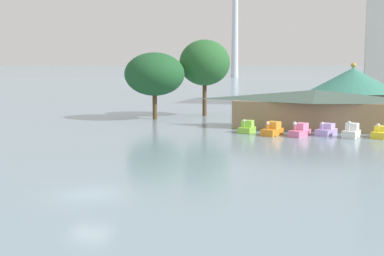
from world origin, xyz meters
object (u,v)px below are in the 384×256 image
object	(u,v)px
pedal_boat_orange	(272,130)
shoreline_tree_mid	(205,63)
boathouse	(315,109)
pedal_boat_lime	(247,128)
pedal_boat_pink	(300,131)
pedal_boat_white	(351,132)
shoreline_tree_tall_left	(155,74)
pedal_boat_lavender	(326,130)
green_roof_pavilion	(353,89)
pedal_boat_yellow	(380,133)

from	to	relation	value
pedal_boat_orange	shoreline_tree_mid	world-z (taller)	shoreline_tree_mid
shoreline_tree_mid	boathouse	bearing A→B (deg)	-34.25
pedal_boat_lime	pedal_boat_pink	distance (m)	6.02
pedal_boat_pink	shoreline_tree_mid	size ratio (longest dim) A/B	0.29
pedal_boat_white	shoreline_tree_tall_left	bearing A→B (deg)	-97.83
boathouse	pedal_boat_lime	bearing A→B (deg)	-142.29
boathouse	shoreline_tree_tall_left	bearing A→B (deg)	167.59
pedal_boat_lime	pedal_boat_lavender	xyz separation A→B (m)	(8.57, 0.47, -0.03)
pedal_boat_orange	green_roof_pavilion	world-z (taller)	green_roof_pavilion
pedal_boat_lime	pedal_boat_lavender	world-z (taller)	pedal_boat_lime
pedal_boat_pink	pedal_boat_lavender	bearing A→B (deg)	140.70
pedal_boat_pink	green_roof_pavilion	distance (m)	21.83
pedal_boat_orange	shoreline_tree_mid	bearing A→B (deg)	-126.80
pedal_boat_orange	pedal_boat_lavender	world-z (taller)	pedal_boat_orange
boathouse	shoreline_tree_mid	distance (m)	20.74
pedal_boat_yellow	shoreline_tree_mid	size ratio (longest dim) A/B	0.27
pedal_boat_yellow	shoreline_tree_tall_left	xyz separation A→B (m)	(-28.92, 10.17, 5.66)
pedal_boat_yellow	boathouse	bearing A→B (deg)	-111.63
pedal_boat_white	shoreline_tree_mid	xyz separation A→B (m)	(-20.73, 17.45, 7.08)
pedal_boat_orange	boathouse	distance (m)	8.00
pedal_boat_yellow	pedal_boat_orange	bearing A→B (deg)	-67.47
pedal_boat_pink	pedal_boat_orange	bearing A→B (deg)	-66.89
pedal_boat_pink	green_roof_pavilion	bearing A→B (deg)	-173.89
pedal_boat_orange	pedal_boat_yellow	distance (m)	11.10
pedal_boat_yellow	shoreline_tree_tall_left	world-z (taller)	shoreline_tree_tall_left
pedal_boat_pink	pedal_boat_white	xyz separation A→B (m)	(5.24, 0.37, 0.06)
pedal_boat_pink	pedal_boat_lavender	distance (m)	3.09
pedal_boat_pink	boathouse	xyz separation A→B (m)	(1.09, 6.53, 1.86)
pedal_boat_pink	boathouse	world-z (taller)	boathouse
pedal_boat_lavender	pedal_boat_yellow	size ratio (longest dim) A/B	1.05
pedal_boat_orange	green_roof_pavilion	bearing A→B (deg)	177.31
pedal_boat_lime	pedal_boat_yellow	size ratio (longest dim) A/B	0.84
pedal_boat_lime	pedal_boat_pink	world-z (taller)	pedal_boat_pink
boathouse	shoreline_tree_tall_left	size ratio (longest dim) A/B	2.22
pedal_boat_orange	shoreline_tree_tall_left	bearing A→B (deg)	-104.55
pedal_boat_lavender	pedal_boat_pink	bearing A→B (deg)	-39.88
pedal_boat_yellow	boathouse	distance (m)	9.06
pedal_boat_yellow	pedal_boat_white	bearing A→B (deg)	-58.87
green_roof_pavilion	boathouse	bearing A→B (deg)	-105.76
green_roof_pavilion	shoreline_tree_tall_left	size ratio (longest dim) A/B	1.38
pedal_boat_orange	shoreline_tree_mid	distance (m)	23.08
pedal_boat_yellow	pedal_boat_lavender	bearing A→B (deg)	-78.62
boathouse	shoreline_tree_tall_left	world-z (taller)	shoreline_tree_tall_left
pedal_boat_yellow	boathouse	world-z (taller)	boathouse
pedal_boat_pink	shoreline_tree_mid	distance (m)	24.67
pedal_boat_white	boathouse	distance (m)	7.64
pedal_boat_lime	boathouse	xyz separation A→B (m)	(7.01, 5.42, 1.87)
pedal_boat_pink	pedal_boat_lavender	size ratio (longest dim) A/B	1.03
green_roof_pavilion	shoreline_tree_mid	world-z (taller)	shoreline_tree_mid
pedal_boat_lime	shoreline_tree_tall_left	bearing A→B (deg)	-116.17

